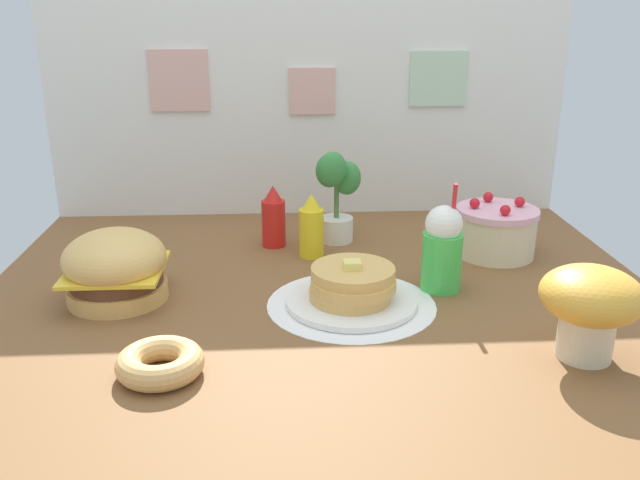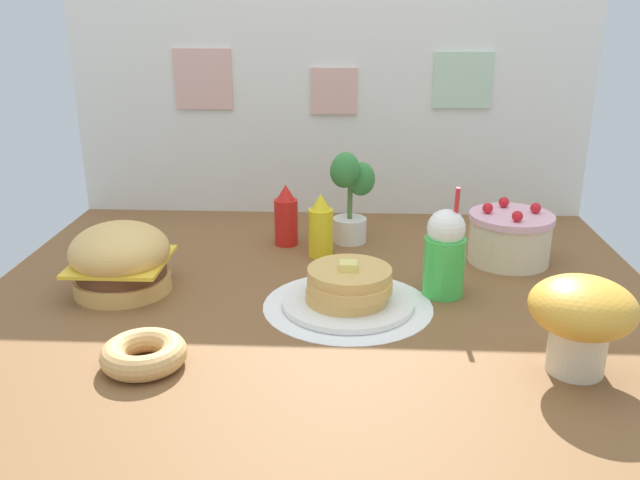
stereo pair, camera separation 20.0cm
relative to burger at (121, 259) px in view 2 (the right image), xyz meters
name	(u,v)px [view 2 (the right image)]	position (x,y,z in m)	size (l,w,h in m)	color
ground_plane	(319,308)	(0.61, -0.07, -0.11)	(2.08, 1.87, 0.02)	brown
back_wall	(330,91)	(0.61, 0.86, 0.40)	(2.08, 0.04, 1.01)	silver
doily_mat	(348,306)	(0.69, -0.08, -0.10)	(0.50, 0.50, 0.00)	white
burger	(121,259)	(0.00, 0.00, 0.00)	(0.30, 0.30, 0.22)	#DBA859
pancake_stack	(348,290)	(0.69, -0.08, -0.05)	(0.38, 0.38, 0.13)	white
layer_cake	(510,237)	(1.24, 0.31, -0.02)	(0.28, 0.28, 0.21)	beige
ketchup_bottle	(286,217)	(0.46, 0.44, 0.00)	(0.09, 0.09, 0.23)	red
mustard_bottle	(321,227)	(0.59, 0.33, 0.00)	(0.09, 0.09, 0.23)	yellow
cream_soda_cup	(445,253)	(0.98, 0.02, 0.03)	(0.12, 0.12, 0.34)	green
donut_pink_glaze	(144,353)	(0.20, -0.44, -0.07)	(0.21, 0.21, 0.06)	tan
potted_plant	(350,194)	(0.69, 0.49, 0.08)	(0.16, 0.13, 0.34)	white
mushroom_stool	(581,315)	(1.24, -0.42, 0.04)	(0.25, 0.25, 0.24)	beige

